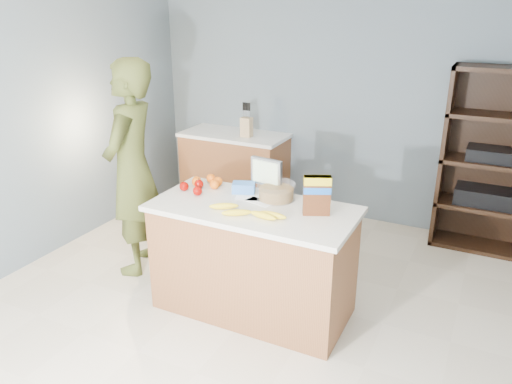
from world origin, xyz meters
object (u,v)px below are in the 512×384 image
at_px(counter_peninsula, 253,263).
at_px(shelving_unit, 490,165).
at_px(tv, 266,173).
at_px(cereal_box, 317,193).
at_px(person, 132,169).

distance_m(counter_peninsula, shelving_unit, 2.61).
bearing_deg(tv, shelving_unit, 47.37).
bearing_deg(cereal_box, tv, 154.31).
relative_size(counter_peninsula, shelving_unit, 0.87).
distance_m(shelving_unit, cereal_box, 2.26).
bearing_deg(tv, cereal_box, -25.69).
height_order(shelving_unit, person, person).
bearing_deg(person, tv, 81.69).
relative_size(counter_peninsula, person, 0.81).
bearing_deg(tv, person, -172.56).
xyz_separation_m(shelving_unit, tv, (-1.59, -1.73, 0.19)).
xyz_separation_m(counter_peninsula, tv, (-0.04, 0.32, 0.64)).
xyz_separation_m(counter_peninsula, cereal_box, (0.48, 0.07, 0.65)).
bearing_deg(person, cereal_box, 71.36).
bearing_deg(shelving_unit, cereal_box, -118.49).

